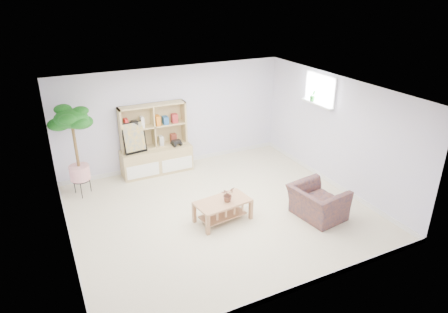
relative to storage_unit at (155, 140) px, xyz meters
name	(u,v)px	position (x,y,z in m)	size (l,w,h in m)	color
floor	(219,211)	(0.55, -2.24, -0.81)	(5.50, 5.00, 0.01)	#C0B797
ceiling	(218,91)	(0.55, -2.24, 1.59)	(5.50, 5.00, 0.01)	silver
walls	(219,155)	(0.55, -2.24, 0.39)	(5.51, 5.01, 2.40)	silver
baseboard	(219,209)	(0.55, -2.24, -0.76)	(5.50, 5.00, 0.10)	silver
window	(321,89)	(3.28, -1.64, 1.19)	(0.10, 0.98, 0.68)	white
window_sill	(317,104)	(3.22, -1.64, 0.87)	(0.14, 1.00, 0.04)	silver
storage_unit	(155,140)	(0.00, 0.00, 0.00)	(1.63, 0.55, 1.63)	tan
poster	(134,138)	(-0.49, -0.05, 0.15)	(0.52, 0.12, 0.71)	yellow
toy_truck	(176,143)	(0.48, -0.07, -0.13)	(0.29, 0.20, 0.15)	black
coffee_table	(223,211)	(0.47, -2.56, -0.61)	(1.01, 0.55, 0.42)	#98704D
table_plant	(228,195)	(0.55, -2.60, -0.26)	(0.24, 0.21, 0.27)	#1F672D
floor_tree	(77,152)	(-1.75, -0.35, 0.16)	(0.72, 0.72, 1.94)	#104E15
armchair	(318,200)	(2.14, -3.23, -0.46)	(0.96, 0.83, 0.71)	#1A223C
sill_plant	(313,96)	(3.22, -1.47, 1.01)	(0.14, 0.12, 0.26)	#104E15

